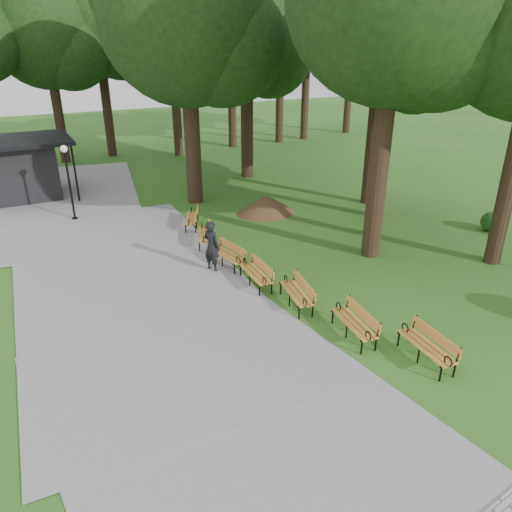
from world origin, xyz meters
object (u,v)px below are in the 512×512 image
bench_3 (256,274)px  person (212,246)px  bench_6 (191,218)px  bench_0 (426,347)px  lawn_tree_1 (394,45)px  bench_1 (354,323)px  bench_2 (296,293)px  lamp_post (67,168)px  dirt_mound (266,204)px  lawn_tree_4 (246,37)px  kiosk (16,169)px  lawn_tree_2 (186,17)px  bench_5 (204,234)px  lawn_tree_5 (381,42)px  bench_4 (227,255)px

bench_3 → person: bearing=-150.9°
bench_3 → bench_6: 6.39m
bench_0 → lawn_tree_1: lawn_tree_1 is taller
bench_1 → bench_2: bearing=-159.8°
lamp_post → bench_3: (4.46, -9.89, -2.05)m
dirt_mound → lawn_tree_4: (2.33, 6.65, 7.49)m
bench_3 → lawn_tree_1: size_ratio=0.18×
kiosk → lamp_post: (1.99, -4.96, 0.91)m
person → lawn_tree_1: size_ratio=0.19×
lamp_post → lawn_tree_2: lawn_tree_2 is taller
bench_5 → lawn_tree_5: size_ratio=0.18×
lawn_tree_4 → kiosk: bearing=172.7°
bench_0 → lawn_tree_4: (4.42, 19.10, 7.49)m
bench_2 → lawn_tree_4: bearing=169.3°
bench_1 → dirt_mound: bearing=172.2°
bench_0 → bench_3: bearing=-156.4°
bench_6 → lawn_tree_4: size_ratio=0.17×
person → bench_5: bearing=-39.7°
lawn_tree_4 → lawn_tree_5: 8.23m
bench_4 → lawn_tree_2: (1.83, 8.01, 8.31)m
lamp_post → bench_1: 15.17m
lamp_post → bench_2: 12.90m
person → lawn_tree_5: lawn_tree_5 is taller
lamp_post → lawn_tree_5: bearing=-17.1°
bench_2 → bench_4: same height
dirt_mound → bench_5: bearing=-151.4°
kiosk → bench_4: bearing=-64.5°
bench_6 → lawn_tree_5: 11.92m
bench_6 → lamp_post: bearing=-103.5°
lawn_tree_4 → lawn_tree_5: (3.12, -7.61, -0.22)m
dirt_mound → lawn_tree_5: 9.14m
person → dirt_mound: person is taller
bench_4 → bench_1: bearing=2.7°
lamp_post → bench_6: (4.55, -3.51, -2.05)m
lawn_tree_5 → bench_0: bearing=-123.3°
person → bench_3: (0.85, -1.79, -0.52)m
lamp_post → bench_2: lamp_post is taller
lawn_tree_4 → lawn_tree_5: lawn_tree_4 is taller
bench_0 → lawn_tree_5: (7.54, 11.49, 7.27)m
bench_1 → person: bearing=-154.6°
bench_5 → lawn_tree_1: (8.71, -0.57, 7.16)m
person → lamp_post: lamp_post is taller
bench_2 → lawn_tree_1: lawn_tree_1 is taller
bench_2 → lawn_tree_5: lawn_tree_5 is taller
lamp_post → lawn_tree_2: (6.09, 0.00, 6.25)m
bench_1 → bench_3: same height
dirt_mound → bench_2: 9.10m
bench_0 → lawn_tree_1: size_ratio=0.18×
bench_4 → lawn_tree_4: 15.08m
bench_0 → lamp_post: bearing=-152.6°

